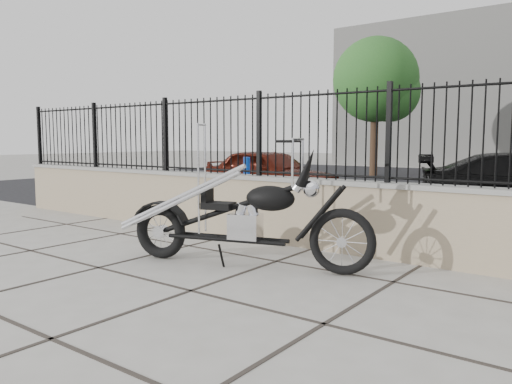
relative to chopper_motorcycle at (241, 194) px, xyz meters
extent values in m
plane|color=#99968E|center=(0.22, -1.07, -0.86)|extent=(90.00, 90.00, 0.00)
plane|color=black|center=(0.22, 11.43, -0.86)|extent=(30.00, 30.00, 0.00)
cube|color=gray|center=(0.22, 1.43, -0.38)|extent=(14.00, 0.36, 0.96)
cube|color=black|center=(0.22, 1.43, 0.70)|extent=(14.00, 0.08, 1.20)
imported|color=#47120A|center=(-3.64, 5.73, -0.22)|extent=(3.92, 1.98, 1.28)
cylinder|color=#0B19B3|center=(-2.61, 3.49, -0.29)|extent=(0.14, 0.14, 1.14)
cylinder|color=#382619|center=(-4.86, 14.97, 0.76)|extent=(0.32, 0.32, 3.23)
sphere|color=#356425|center=(-4.86, 14.97, 3.24)|extent=(3.45, 3.45, 3.45)
camera|label=1|loc=(3.62, -4.55, 0.64)|focal=35.00mm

